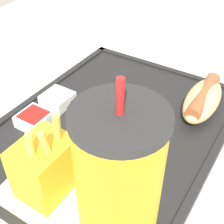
# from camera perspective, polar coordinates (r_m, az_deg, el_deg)

# --- Properties ---
(food_tray) EXTENTS (0.43, 0.33, 0.01)m
(food_tray) POSITION_cam_1_polar(r_m,az_deg,el_deg) (0.51, 0.00, -3.02)
(food_tray) COLOR black
(food_tray) RESTS_ON dining_table
(paper_napkin) EXTENTS (0.16, 0.14, 0.00)m
(paper_napkin) POSITION_cam_1_polar(r_m,az_deg,el_deg) (0.43, -11.05, -13.94)
(paper_napkin) COLOR white
(paper_napkin) RESTS_ON food_tray
(soda_cup) EXTENTS (0.09, 0.09, 0.21)m
(soda_cup) POSITION_cam_1_polar(r_m,az_deg,el_deg) (0.32, 1.21, -12.13)
(soda_cup) COLOR gold
(soda_cup) RESTS_ON food_tray
(hot_dog_far) EXTENTS (0.13, 0.06, 0.04)m
(hot_dog_far) POSITION_cam_1_polar(r_m,az_deg,el_deg) (0.55, 16.27, 2.29)
(hot_dog_far) COLOR #DBB270
(hot_dog_far) RESTS_ON food_tray
(fries_carton) EXTENTS (0.07, 0.06, 0.12)m
(fries_carton) POSITION_cam_1_polar(r_m,az_deg,el_deg) (0.40, -12.11, -9.85)
(fries_carton) COLOR gold
(fries_carton) RESTS_ON food_tray
(sauce_cup_mayo) EXTENTS (0.05, 0.05, 0.02)m
(sauce_cup_mayo) POSITION_cam_1_polar(r_m,az_deg,el_deg) (0.56, -9.92, 2.38)
(sauce_cup_mayo) COLOR silver
(sauce_cup_mayo) RESTS_ON food_tray
(sauce_cup_ketchup) EXTENTS (0.05, 0.05, 0.02)m
(sauce_cup_ketchup) POSITION_cam_1_polar(r_m,az_deg,el_deg) (0.52, -14.03, -1.26)
(sauce_cup_ketchup) COLOR silver
(sauce_cup_ketchup) RESTS_ON food_tray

